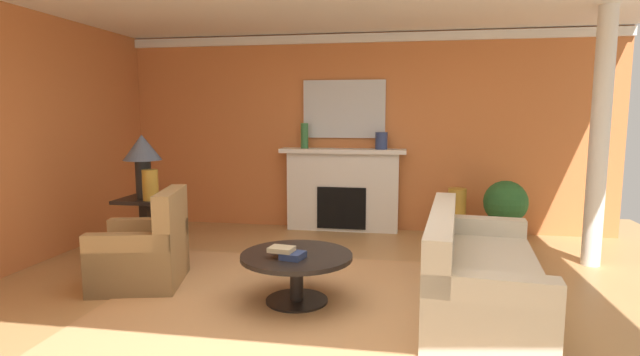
{
  "coord_description": "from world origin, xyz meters",
  "views": [
    {
      "loc": [
        0.73,
        -4.11,
        1.68
      ],
      "look_at": [
        -0.16,
        1.05,
        1.0
      ],
      "focal_mm": 27.45,
      "sensor_mm": 36.0,
      "label": 1
    }
  ],
  "objects_px": {
    "vase_mantel_right": "(381,141)",
    "vase_tall_corner": "(457,214)",
    "sofa": "(477,276)",
    "mantel_mirror": "(344,109)",
    "coffee_table": "(297,266)",
    "armchair_near_window": "(144,255)",
    "vase_mantel_left": "(305,136)",
    "side_table": "(146,223)",
    "fireplace": "(343,192)",
    "table_lamp": "(142,154)",
    "potted_plant": "(505,207)",
    "vase_on_side_table": "(150,185)"
  },
  "relations": [
    {
      "from": "vase_mantel_right",
      "to": "vase_tall_corner",
      "type": "bearing_deg",
      "value": -13.64
    },
    {
      "from": "sofa",
      "to": "mantel_mirror",
      "type": "bearing_deg",
      "value": 118.02
    },
    {
      "from": "sofa",
      "to": "coffee_table",
      "type": "bearing_deg",
      "value": -175.64
    },
    {
      "from": "armchair_near_window",
      "to": "vase_mantel_left",
      "type": "bearing_deg",
      "value": 66.97
    },
    {
      "from": "coffee_table",
      "to": "side_table",
      "type": "relative_size",
      "value": 1.43
    },
    {
      "from": "armchair_near_window",
      "to": "vase_mantel_left",
      "type": "relative_size",
      "value": 2.65
    },
    {
      "from": "fireplace",
      "to": "coffee_table",
      "type": "distance_m",
      "value": 2.84
    },
    {
      "from": "armchair_near_window",
      "to": "side_table",
      "type": "xyz_separation_m",
      "value": [
        -0.51,
        0.94,
        0.09
      ]
    },
    {
      "from": "coffee_table",
      "to": "vase_mantel_left",
      "type": "distance_m",
      "value": 3.01
    },
    {
      "from": "table_lamp",
      "to": "vase_mantel_left",
      "type": "height_order",
      "value": "vase_mantel_left"
    },
    {
      "from": "fireplace",
      "to": "mantel_mirror",
      "type": "xyz_separation_m",
      "value": [
        0.0,
        0.12,
        1.19
      ]
    },
    {
      "from": "fireplace",
      "to": "coffee_table",
      "type": "xyz_separation_m",
      "value": [
        -0.06,
        -2.83,
        -0.23
      ]
    },
    {
      "from": "vase_mantel_right",
      "to": "potted_plant",
      "type": "height_order",
      "value": "vase_mantel_right"
    },
    {
      "from": "table_lamp",
      "to": "potted_plant",
      "type": "bearing_deg",
      "value": 16.58
    },
    {
      "from": "mantel_mirror",
      "to": "potted_plant",
      "type": "xyz_separation_m",
      "value": [
        2.18,
        -0.52,
        -1.27
      ]
    },
    {
      "from": "mantel_mirror",
      "to": "side_table",
      "type": "xyz_separation_m",
      "value": [
        -2.15,
        -1.81,
        -1.36
      ]
    },
    {
      "from": "fireplace",
      "to": "potted_plant",
      "type": "bearing_deg",
      "value": -10.36
    },
    {
      "from": "sofa",
      "to": "table_lamp",
      "type": "bearing_deg",
      "value": 164.38
    },
    {
      "from": "fireplace",
      "to": "mantel_mirror",
      "type": "height_order",
      "value": "mantel_mirror"
    },
    {
      "from": "table_lamp",
      "to": "vase_mantel_right",
      "type": "height_order",
      "value": "table_lamp"
    },
    {
      "from": "mantel_mirror",
      "to": "sofa",
      "type": "distance_m",
      "value": 3.52
    },
    {
      "from": "mantel_mirror",
      "to": "coffee_table",
      "type": "bearing_deg",
      "value": -91.13
    },
    {
      "from": "coffee_table",
      "to": "vase_tall_corner",
      "type": "distance_m",
      "value": 3.02
    },
    {
      "from": "sofa",
      "to": "table_lamp",
      "type": "xyz_separation_m",
      "value": [
        -3.66,
        1.02,
        0.93
      ]
    },
    {
      "from": "armchair_near_window",
      "to": "fireplace",
      "type": "bearing_deg",
      "value": 57.94
    },
    {
      "from": "vase_on_side_table",
      "to": "sofa",
      "type": "bearing_deg",
      "value": -14.43
    },
    {
      "from": "vase_on_side_table",
      "to": "side_table",
      "type": "bearing_deg",
      "value": 141.34
    },
    {
      "from": "armchair_near_window",
      "to": "vase_mantel_right",
      "type": "bearing_deg",
      "value": 49.58
    },
    {
      "from": "coffee_table",
      "to": "potted_plant",
      "type": "relative_size",
      "value": 1.2
    },
    {
      "from": "vase_tall_corner",
      "to": "mantel_mirror",
      "type": "bearing_deg",
      "value": 165.12
    },
    {
      "from": "vase_on_side_table",
      "to": "vase_tall_corner",
      "type": "bearing_deg",
      "value": 22.84
    },
    {
      "from": "armchair_near_window",
      "to": "coffee_table",
      "type": "xyz_separation_m",
      "value": [
        1.59,
        -0.2,
        0.03
      ]
    },
    {
      "from": "side_table",
      "to": "mantel_mirror",
      "type": "bearing_deg",
      "value": 40.04
    },
    {
      "from": "table_lamp",
      "to": "vase_mantel_left",
      "type": "xyz_separation_m",
      "value": [
        1.6,
        1.64,
        0.15
      ]
    },
    {
      "from": "side_table",
      "to": "table_lamp",
      "type": "distance_m",
      "value": 0.82
    },
    {
      "from": "vase_tall_corner",
      "to": "armchair_near_window",
      "type": "bearing_deg",
      "value": -144.19
    },
    {
      "from": "table_lamp",
      "to": "vase_tall_corner",
      "type": "xyz_separation_m",
      "value": [
        3.73,
        1.39,
        -0.87
      ]
    },
    {
      "from": "mantel_mirror",
      "to": "potted_plant",
      "type": "bearing_deg",
      "value": -13.39
    },
    {
      "from": "vase_mantel_left",
      "to": "vase_mantel_right",
      "type": "relative_size",
      "value": 1.51
    },
    {
      "from": "mantel_mirror",
      "to": "potted_plant",
      "type": "relative_size",
      "value": 1.43
    },
    {
      "from": "table_lamp",
      "to": "potted_plant",
      "type": "relative_size",
      "value": 0.9
    },
    {
      "from": "vase_on_side_table",
      "to": "potted_plant",
      "type": "distance_m",
      "value": 4.43
    },
    {
      "from": "mantel_mirror",
      "to": "vase_tall_corner",
      "type": "relative_size",
      "value": 1.69
    },
    {
      "from": "fireplace",
      "to": "vase_on_side_table",
      "type": "bearing_deg",
      "value": -137.92
    },
    {
      "from": "vase_tall_corner",
      "to": "vase_on_side_table",
      "type": "bearing_deg",
      "value": -157.16
    },
    {
      "from": "fireplace",
      "to": "vase_tall_corner",
      "type": "relative_size",
      "value": 2.57
    },
    {
      "from": "vase_mantel_left",
      "to": "vase_mantel_right",
      "type": "height_order",
      "value": "vase_mantel_left"
    },
    {
      "from": "table_lamp",
      "to": "vase_on_side_table",
      "type": "relative_size",
      "value": 2.12
    },
    {
      "from": "coffee_table",
      "to": "vase_mantel_right",
      "type": "height_order",
      "value": "vase_mantel_right"
    },
    {
      "from": "fireplace",
      "to": "vase_tall_corner",
      "type": "distance_m",
      "value": 1.62
    }
  ]
}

